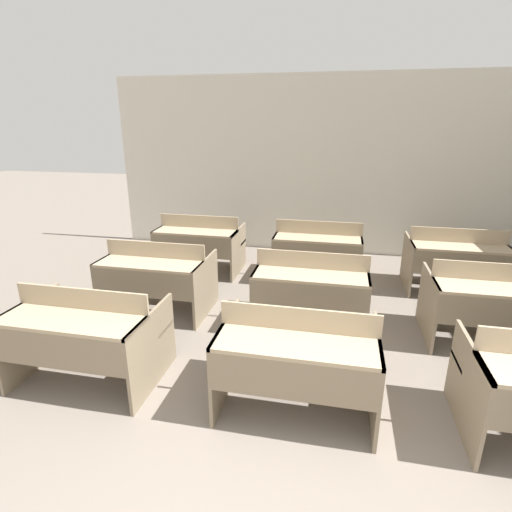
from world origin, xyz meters
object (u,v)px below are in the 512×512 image
at_px(bench_third_left, 200,242).
at_px(bench_third_right, 455,259).
at_px(bench_front_left, 86,333).
at_px(bench_second_center, 311,288).
at_px(schoolbag, 32,333).
at_px(bench_second_right, 492,302).
at_px(bench_second_left, 157,276).
at_px(bench_front_center, 297,357).
at_px(bench_third_center, 318,249).

bearing_deg(bench_third_left, bench_third_right, -0.36).
relative_size(bench_front_left, bench_second_center, 1.00).
xyz_separation_m(bench_third_left, bench_third_right, (3.54, -0.02, 0.00)).
distance_m(bench_front_left, bench_third_right, 4.50).
distance_m(bench_third_right, schoolbag, 5.04).
distance_m(bench_second_center, bench_third_left, 2.25).
distance_m(bench_front_left, bench_second_right, 3.85).
bearing_deg(bench_third_left, bench_second_right, -21.09).
bearing_deg(bench_third_right, bench_second_center, -142.36).
relative_size(bench_second_left, bench_second_center, 1.00).
height_order(bench_front_center, schoolbag, bench_front_center).
xyz_separation_m(bench_second_center, bench_second_right, (1.79, 0.02, 0.00)).
relative_size(bench_third_left, bench_third_right, 1.00).
distance_m(bench_second_left, bench_third_right, 3.83).
xyz_separation_m(bench_second_left, bench_second_center, (1.79, 0.01, 0.00)).
xyz_separation_m(bench_second_left, schoolbag, (-0.83, -1.07, -0.26)).
relative_size(bench_second_left, bench_second_right, 1.00).
relative_size(bench_front_center, bench_second_left, 1.00).
xyz_separation_m(bench_second_right, bench_third_center, (-1.81, 1.38, 0.00)).
height_order(bench_front_center, bench_second_left, same).
height_order(bench_second_right, bench_third_right, same).
bearing_deg(bench_second_left, bench_second_center, 0.18).
height_order(bench_second_center, bench_third_left, same).
relative_size(bench_front_left, bench_second_left, 1.00).
bearing_deg(bench_third_right, bench_front_left, -142.52).
height_order(bench_second_left, bench_third_right, same).
height_order(bench_second_left, bench_second_center, same).
distance_m(bench_front_left, bench_third_left, 2.76).
bearing_deg(bench_second_left, bench_front_center, -37.02).
bearing_deg(bench_second_left, schoolbag, -127.77).
distance_m(bench_second_right, bench_third_right, 1.35).
bearing_deg(bench_third_center, bench_second_center, -89.30).
bearing_deg(schoolbag, bench_front_center, -6.12).
distance_m(bench_front_left, bench_front_center, 1.80).
bearing_deg(bench_second_center, bench_front_center, -89.82).
xyz_separation_m(bench_second_center, bench_third_left, (-1.76, 1.39, 0.00)).
bearing_deg(bench_second_left, bench_second_right, 0.46).
bearing_deg(bench_third_left, schoolbag, -109.18).
height_order(bench_front_left, schoolbag, bench_front_left).
bearing_deg(bench_third_center, bench_front_center, -89.56).
distance_m(bench_third_left, bench_third_right, 3.54).
bearing_deg(bench_third_center, bench_third_left, -179.78).
bearing_deg(schoolbag, bench_third_center, 43.58).
distance_m(bench_front_center, bench_third_left, 3.27).
relative_size(bench_second_right, bench_third_right, 1.00).
bearing_deg(bench_third_center, bench_second_right, -37.28).
height_order(bench_front_left, bench_front_center, same).
xyz_separation_m(bench_front_left, bench_second_right, (3.59, 1.39, 0.00)).
distance_m(bench_third_left, schoolbag, 2.63).
xyz_separation_m(bench_third_center, schoolbag, (-2.60, -2.48, -0.26)).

